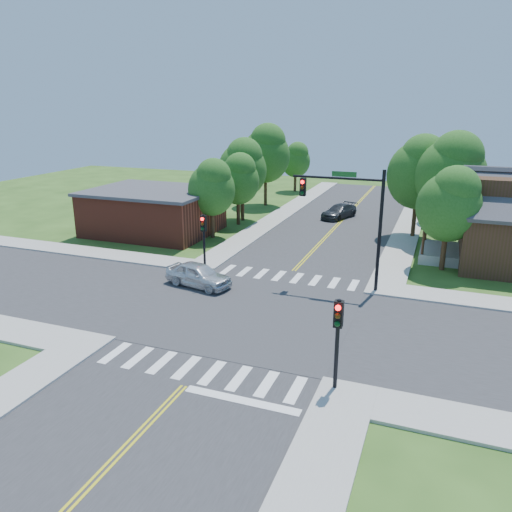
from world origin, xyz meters
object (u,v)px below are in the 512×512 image
at_px(signal_pole_se, 338,328).
at_px(signal_pole_nw, 204,232).
at_px(car_dgrey, 339,212).
at_px(car_silver, 198,275).
at_px(signal_mast_ne, 351,210).

height_order(signal_pole_se, signal_pole_nw, same).
bearing_deg(signal_pole_se, signal_pole_nw, 135.00).
relative_size(signal_pole_nw, car_dgrey, 0.79).
height_order(car_silver, car_dgrey, car_silver).
distance_m(signal_pole_se, car_silver, 13.31).
bearing_deg(car_dgrey, signal_mast_ne, -56.95).
relative_size(signal_mast_ne, signal_pole_nw, 1.89).
bearing_deg(signal_pole_nw, signal_mast_ne, 0.07).
distance_m(signal_mast_ne, signal_pole_nw, 9.76).
relative_size(signal_pole_se, car_silver, 0.84).
height_order(signal_mast_ne, car_silver, signal_mast_ne).
xyz_separation_m(signal_pole_se, car_dgrey, (-6.07, 29.78, -2.01)).
bearing_deg(signal_pole_nw, car_silver, -70.40).
relative_size(signal_mast_ne, car_silver, 1.59).
xyz_separation_m(signal_mast_ne, signal_pole_nw, (-9.51, -0.01, -2.19)).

